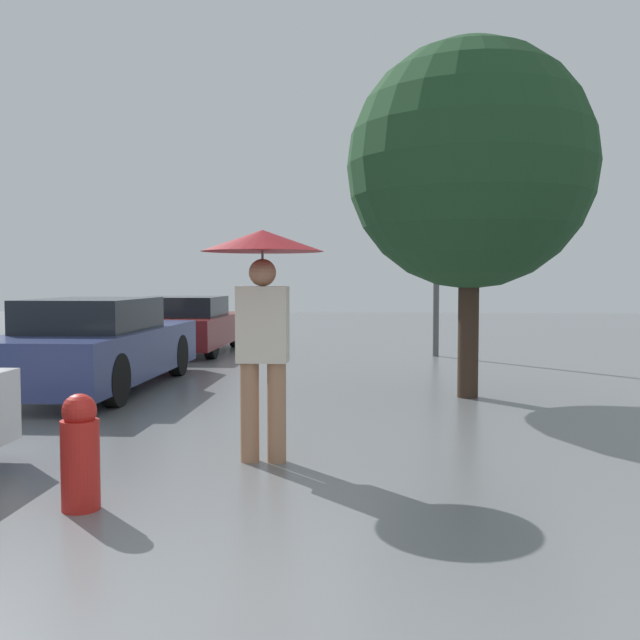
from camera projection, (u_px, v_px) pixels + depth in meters
pedestrian at (263, 284)px, 5.87m from camera, size 1.01×1.01×1.93m
parked_car_middle at (98, 346)px, 9.87m from camera, size 1.64×4.50×1.26m
parked_car_farthest at (184, 325)px, 14.89m from camera, size 1.89×3.93×1.17m
tree at (470, 166)px, 9.04m from camera, size 3.14×3.14×4.54m
street_lamp at (437, 177)px, 13.92m from camera, size 0.38×0.38×5.14m
fire_hydrant at (80, 452)px, 4.69m from camera, size 0.25×0.25×0.77m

